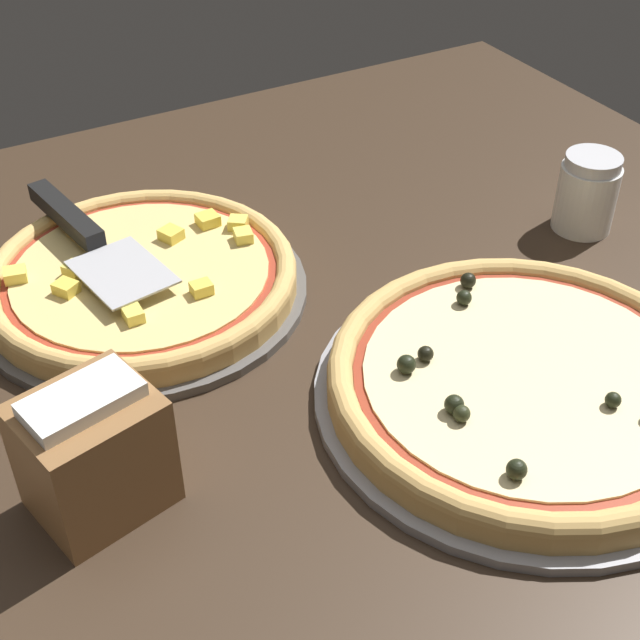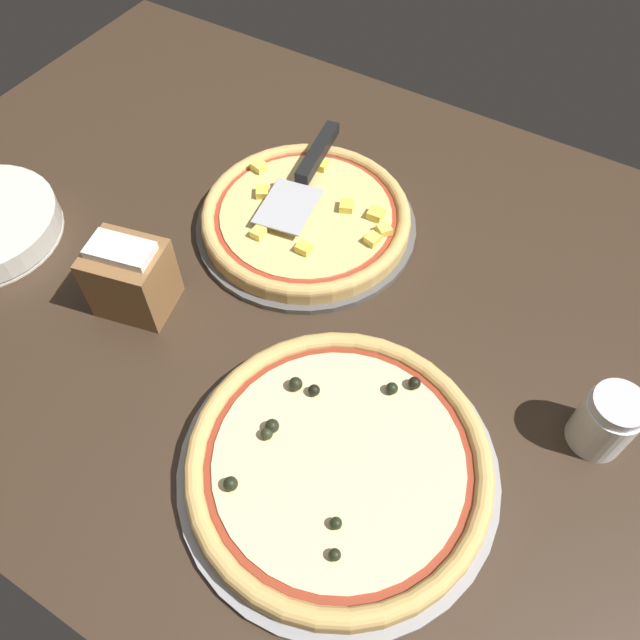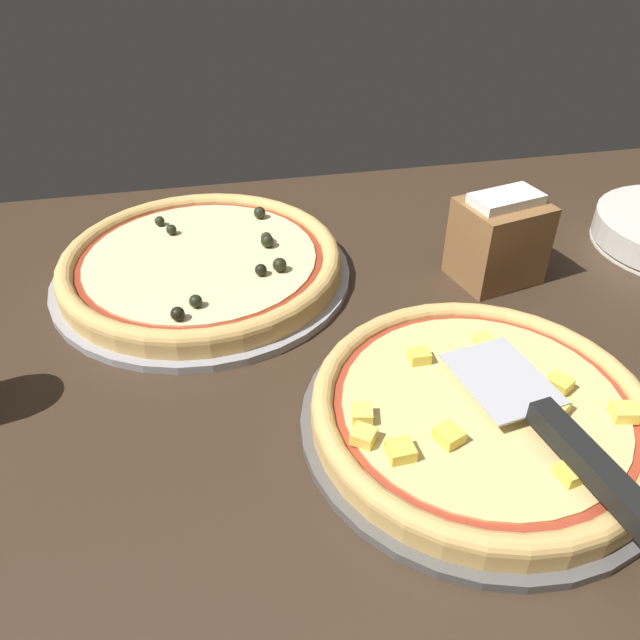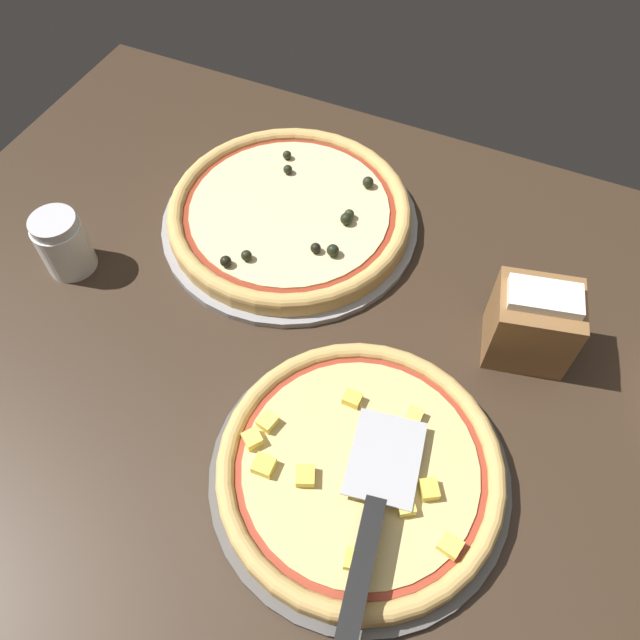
{
  "view_description": "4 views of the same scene",
  "coord_description": "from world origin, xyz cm",
  "px_view_note": "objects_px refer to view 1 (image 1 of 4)",
  "views": [
    {
      "loc": [
        24.7,
        65.17,
        56.32
      ],
      "look_at": [
        -8.4,
        5.83,
        3.0
      ],
      "focal_mm": 50.0,
      "sensor_mm": 36.0,
      "label": 1
    },
    {
      "loc": [
        -33.8,
        48.04,
        71.92
      ],
      "look_at": [
        -8.4,
        5.83,
        3.0
      ],
      "focal_mm": 35.0,
      "sensor_mm": 36.0,
      "label": 2
    },
    {
      "loc": [
        -19.87,
        -49.09,
        44.51
      ],
      "look_at": [
        -8.4,
        5.83,
        3.0
      ],
      "focal_mm": 35.0,
      "sensor_mm": 36.0,
      "label": 3
    },
    {
      "loc": [
        10.58,
        -36.13,
        69.88
      ],
      "look_at": [
        -8.4,
        5.83,
        3.0
      ],
      "focal_mm": 35.0,
      "sensor_mm": 36.0,
      "label": 4
    }
  ],
  "objects_px": {
    "pizza_front": "(142,275)",
    "napkin_holder": "(93,452)",
    "parmesan_shaker": "(587,193)",
    "pizza_back": "(527,380)",
    "serving_spatula": "(78,227)"
  },
  "relations": [
    {
      "from": "pizza_front",
      "to": "napkin_holder",
      "type": "bearing_deg",
      "value": 63.07
    },
    {
      "from": "parmesan_shaker",
      "to": "napkin_holder",
      "type": "xyz_separation_m",
      "value": [
        0.63,
        0.13,
        0.01
      ]
    },
    {
      "from": "pizza_front",
      "to": "parmesan_shaker",
      "type": "bearing_deg",
      "value": 166.1
    },
    {
      "from": "pizza_front",
      "to": "napkin_holder",
      "type": "distance_m",
      "value": 0.28
    },
    {
      "from": "pizza_front",
      "to": "pizza_back",
      "type": "xyz_separation_m",
      "value": [
        -0.25,
        0.33,
        0.0
      ]
    },
    {
      "from": "serving_spatula",
      "to": "napkin_holder",
      "type": "relative_size",
      "value": 2.12
    },
    {
      "from": "pizza_front",
      "to": "parmesan_shaker",
      "type": "distance_m",
      "value": 0.51
    },
    {
      "from": "pizza_front",
      "to": "napkin_holder",
      "type": "height_order",
      "value": "napkin_holder"
    },
    {
      "from": "pizza_back",
      "to": "napkin_holder",
      "type": "height_order",
      "value": "napkin_holder"
    },
    {
      "from": "pizza_front",
      "to": "serving_spatula",
      "type": "bearing_deg",
      "value": -63.76
    },
    {
      "from": "serving_spatula",
      "to": "napkin_holder",
      "type": "xyz_separation_m",
      "value": [
        0.09,
        0.33,
        0.0
      ]
    },
    {
      "from": "serving_spatula",
      "to": "napkin_holder",
      "type": "distance_m",
      "value": 0.34
    },
    {
      "from": "serving_spatula",
      "to": "parmesan_shaker",
      "type": "height_order",
      "value": "parmesan_shaker"
    },
    {
      "from": "pizza_front",
      "to": "parmesan_shaker",
      "type": "height_order",
      "value": "parmesan_shaker"
    },
    {
      "from": "serving_spatula",
      "to": "parmesan_shaker",
      "type": "xyz_separation_m",
      "value": [
        -0.54,
        0.2,
        -0.01
      ]
    }
  ]
}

